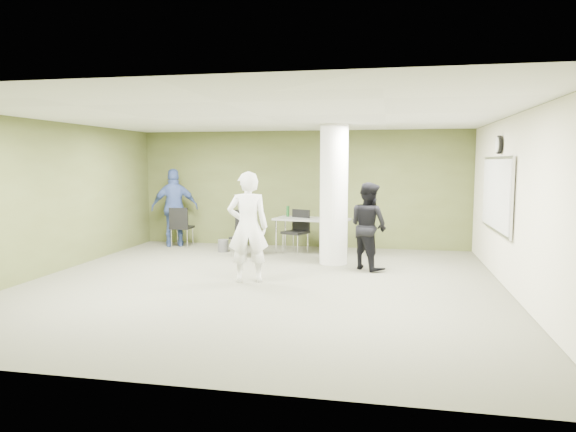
% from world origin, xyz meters
% --- Properties ---
extents(floor, '(8.00, 8.00, 0.00)m').
position_xyz_m(floor, '(0.00, 0.00, 0.00)').
color(floor, '#4D4C3D').
rests_on(floor, ground).
extents(ceiling, '(8.00, 8.00, 0.00)m').
position_xyz_m(ceiling, '(0.00, 0.00, 2.80)').
color(ceiling, white).
rests_on(ceiling, wall_back).
extents(wall_back, '(8.00, 2.80, 0.02)m').
position_xyz_m(wall_back, '(0.00, 4.00, 1.40)').
color(wall_back, '#484F25').
rests_on(wall_back, floor).
extents(wall_left, '(0.02, 8.00, 2.80)m').
position_xyz_m(wall_left, '(-4.00, 0.00, 1.40)').
color(wall_left, '#484F25').
rests_on(wall_left, floor).
extents(wall_right_cream, '(0.02, 8.00, 2.80)m').
position_xyz_m(wall_right_cream, '(4.00, 0.00, 1.40)').
color(wall_right_cream, beige).
rests_on(wall_right_cream, floor).
extents(column, '(0.56, 0.56, 2.80)m').
position_xyz_m(column, '(1.00, 2.00, 1.40)').
color(column, silver).
rests_on(column, floor).
extents(whiteboard, '(0.05, 2.30, 1.30)m').
position_xyz_m(whiteboard, '(3.92, 1.20, 1.50)').
color(whiteboard, silver).
rests_on(whiteboard, wall_right_cream).
extents(wall_clock, '(0.06, 0.32, 0.32)m').
position_xyz_m(wall_clock, '(3.92, 1.20, 2.35)').
color(wall_clock, black).
rests_on(wall_clock, wall_right_cream).
extents(folding_table, '(1.76, 0.99, 1.04)m').
position_xyz_m(folding_table, '(0.37, 3.12, 0.74)').
color(folding_table, gray).
rests_on(folding_table, floor).
extents(wastebasket, '(0.24, 0.24, 0.28)m').
position_xyz_m(wastebasket, '(-1.63, 2.88, 0.14)').
color(wastebasket, '#4C4C4C').
rests_on(wastebasket, floor).
extents(chair_back_left, '(0.50, 0.50, 0.97)m').
position_xyz_m(chair_back_left, '(-2.83, 3.28, 0.57)').
color(chair_back_left, black).
rests_on(chair_back_left, floor).
extents(chair_back_right, '(0.58, 0.58, 0.93)m').
position_xyz_m(chair_back_right, '(-1.32, 3.57, 0.54)').
color(chair_back_right, black).
rests_on(chair_back_right, floor).
extents(chair_table_left, '(0.55, 0.55, 0.84)m').
position_xyz_m(chair_table_left, '(-1.01, 2.48, 0.49)').
color(chair_table_left, black).
rests_on(chair_table_left, floor).
extents(chair_table_right, '(0.64, 0.64, 0.98)m').
position_xyz_m(chair_table_right, '(0.07, 3.09, 0.57)').
color(chair_table_right, black).
rests_on(chair_table_right, floor).
extents(woman_white, '(0.79, 0.62, 1.90)m').
position_xyz_m(woman_white, '(-0.26, 0.12, 0.95)').
color(woman_white, white).
rests_on(woman_white, floor).
extents(man_black, '(1.02, 1.02, 1.67)m').
position_xyz_m(man_black, '(1.71, 1.58, 0.84)').
color(man_black, black).
rests_on(man_black, floor).
extents(man_blue, '(1.20, 0.85, 1.89)m').
position_xyz_m(man_blue, '(-3.02, 3.40, 0.95)').
color(man_blue, '#3B5193').
rests_on(man_blue, floor).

